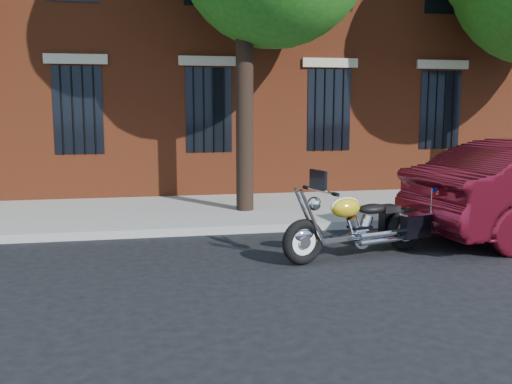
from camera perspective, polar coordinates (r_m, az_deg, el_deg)
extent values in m
plane|color=black|center=(9.07, -1.11, -6.02)|extent=(120.00, 120.00, 0.00)
cube|color=gray|center=(10.38, -2.41, -3.75)|extent=(40.00, 0.16, 0.15)
cube|color=gray|center=(12.20, -3.72, -1.91)|extent=(40.00, 3.60, 0.15)
cube|color=black|center=(13.84, -4.77, 8.16)|extent=(1.10, 0.14, 2.00)
cube|color=#B2A893|center=(13.85, -4.82, 12.92)|extent=(1.40, 0.20, 0.22)
cylinder|color=black|center=(13.76, -4.74, 8.15)|extent=(0.04, 0.04, 2.00)
cylinder|color=black|center=(11.72, -1.15, 9.60)|extent=(0.36, 0.36, 5.00)
torus|color=black|center=(8.29, 4.72, -4.99)|extent=(0.69, 0.33, 0.68)
torus|color=black|center=(9.43, 14.72, -3.60)|extent=(0.69, 0.33, 0.68)
cylinder|color=white|center=(8.29, 4.72, -4.99)|extent=(0.50, 0.20, 0.51)
cylinder|color=white|center=(9.43, 14.72, -3.60)|extent=(0.50, 0.20, 0.51)
ellipsoid|color=white|center=(8.27, 4.73, -4.31)|extent=(0.38, 0.22, 0.19)
ellipsoid|color=yellow|center=(9.40, 14.75, -2.88)|extent=(0.38, 0.24, 0.19)
cube|color=white|center=(8.83, 10.04, -4.40)|extent=(1.48, 0.52, 0.08)
cylinder|color=white|center=(8.86, 10.30, -4.49)|extent=(0.36, 0.27, 0.32)
cylinder|color=white|center=(9.04, 13.56, -4.27)|extent=(1.24, 0.44, 0.09)
ellipsoid|color=yellow|center=(8.61, 8.94, -1.54)|extent=(0.56, 0.42, 0.29)
ellipsoid|color=black|center=(8.92, 11.56, -1.65)|extent=(0.55, 0.41, 0.16)
cube|color=black|center=(9.58, 13.56, -2.69)|extent=(0.51, 0.29, 0.38)
cube|color=black|center=(9.19, 15.70, -3.23)|extent=(0.51, 0.29, 0.38)
cylinder|color=white|center=(8.31, 6.45, 0.12)|extent=(0.26, 0.77, 0.04)
sphere|color=white|center=(8.28, 5.84, -1.17)|extent=(0.25, 0.25, 0.20)
cube|color=black|center=(8.26, 6.23, 1.22)|extent=(0.15, 0.40, 0.28)
cube|color=red|center=(9.34, 17.68, 0.01)|extent=(0.22, 0.08, 0.14)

